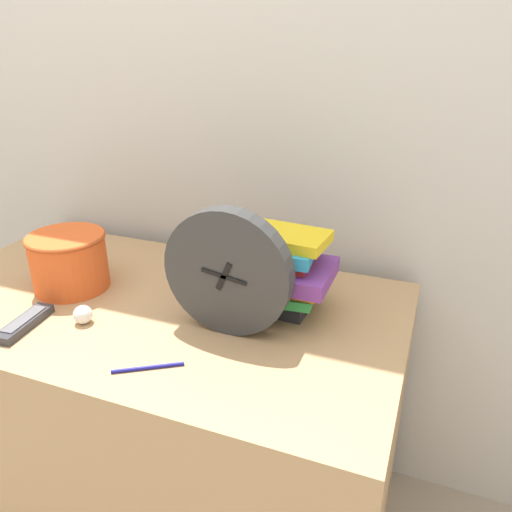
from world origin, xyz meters
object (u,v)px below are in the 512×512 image
desk_clock (228,273)px  basket (69,260)px  tv_remote (25,323)px  pen (148,368)px  book_stack (279,270)px  crumpled_paper_ball (83,315)px

desk_clock → basket: size_ratio=1.45×
tv_remote → pen: size_ratio=1.27×
basket → desk_clock: bearing=-5.3°
desk_clock → basket: desk_clock is taller
book_stack → basket: book_stack is taller
book_stack → crumpled_paper_ball: (-0.40, -0.23, -0.08)m
basket → tv_remote: 0.22m
desk_clock → tv_remote: desk_clock is taller
desk_clock → book_stack: (0.07, 0.14, -0.04)m
desk_clock → crumpled_paper_ball: desk_clock is taller
tv_remote → crumpled_paper_ball: crumpled_paper_ball is taller
crumpled_paper_ball → pen: crumpled_paper_ball is taller
desk_clock → book_stack: bearing=62.2°
book_stack → tv_remote: book_stack is taller
book_stack → basket: bearing=-170.3°
desk_clock → tv_remote: size_ratio=1.81×
tv_remote → crumpled_paper_ball: size_ratio=3.67×
crumpled_paper_ball → desk_clock: bearing=15.9°
desk_clock → pen: bearing=-116.0°
book_stack → pen: book_stack is taller
desk_clock → crumpled_paper_ball: size_ratio=6.64×
crumpled_paper_ball → pen: (0.24, -0.10, -0.02)m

